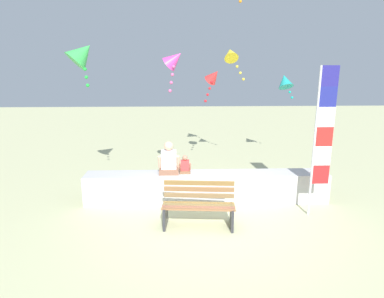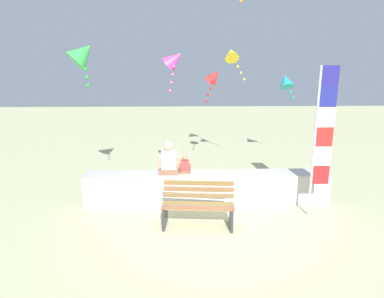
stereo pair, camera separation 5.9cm
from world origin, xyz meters
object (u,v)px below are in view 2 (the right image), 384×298
object	(u,v)px
kite_red	(214,76)
kite_teal	(286,81)
person_adult	(169,161)
person_child	(185,166)
kite_magenta	(175,59)
park_bench	(198,206)
kite_yellow	(232,54)
flag_banner	(321,133)
kite_green	(83,54)

from	to	relation	value
kite_red	kite_teal	xyz separation A→B (m)	(2.37, 0.62, -0.18)
person_adult	person_child	xyz separation A→B (m)	(0.38, 0.00, -0.13)
kite_magenta	person_adult	bearing A→B (deg)	-105.38
kite_red	kite_teal	world-z (taller)	kite_red
park_bench	person_adult	world-z (taller)	person_adult
park_bench	kite_teal	bearing A→B (deg)	56.38
person_adult	kite_yellow	xyz separation A→B (m)	(1.75, 2.29, 2.50)
park_bench	kite_teal	distance (m)	5.94
flag_banner	kite_red	world-z (taller)	flag_banner
person_child	kite_magenta	world-z (taller)	kite_magenta
kite_magenta	kite_yellow	distance (m)	2.35
person_child	person_adult	bearing A→B (deg)	-179.94
person_child	flag_banner	distance (m)	3.14
flag_banner	kite_yellow	bearing A→B (deg)	114.90
park_bench	person_adult	xyz separation A→B (m)	(-0.64, 1.30, 0.60)
person_adult	kite_red	distance (m)	3.48
park_bench	person_child	bearing A→B (deg)	101.30
kite_magenta	kite_red	bearing A→B (deg)	61.12
park_bench	kite_green	size ratio (longest dim) A/B	1.31
person_adult	kite_magenta	world-z (taller)	kite_magenta
kite_magenta	kite_teal	bearing A→B (deg)	37.46
person_child	kite_magenta	distance (m)	2.55
kite_teal	person_child	bearing A→B (deg)	-135.24
kite_red	kite_green	world-z (taller)	kite_green
flag_banner	kite_red	size ratio (longest dim) A/B	3.11
kite_yellow	kite_teal	distance (m)	2.30
person_child	flag_banner	bearing A→B (deg)	-17.45
kite_red	kite_yellow	xyz separation A→B (m)	(0.45, -0.35, 0.64)
person_adult	kite_green	world-z (taller)	kite_green
person_child	flag_banner	size ratio (longest dim) A/B	0.14
kite_magenta	kite_green	distance (m)	2.18
park_bench	kite_red	world-z (taller)	kite_red
park_bench	kite_red	size ratio (longest dim) A/B	1.46
person_child	kite_teal	world-z (taller)	kite_teal
park_bench	kite_red	bearing A→B (deg)	80.51
kite_yellow	kite_teal	world-z (taller)	kite_yellow
person_adult	kite_magenta	xyz separation A→B (m)	(0.16, 0.57, 2.34)
person_child	kite_teal	distance (m)	4.98
kite_magenta	person_child	bearing A→B (deg)	-68.51
person_adult	kite_red	size ratio (longest dim) A/B	0.75
kite_magenta	kite_yellow	size ratio (longest dim) A/B	1.01
person_adult	kite_magenta	bearing A→B (deg)	74.62
kite_magenta	park_bench	bearing A→B (deg)	-75.48
kite_yellow	kite_teal	bearing A→B (deg)	26.81
kite_magenta	kite_green	size ratio (longest dim) A/B	0.90
park_bench	flag_banner	world-z (taller)	flag_banner
park_bench	kite_yellow	distance (m)	4.87
person_child	kite_magenta	size ratio (longest dim) A/B	0.42
person_child	kite_teal	bearing A→B (deg)	44.76
flag_banner	kite_green	xyz separation A→B (m)	(-5.25, 1.54, 1.64)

